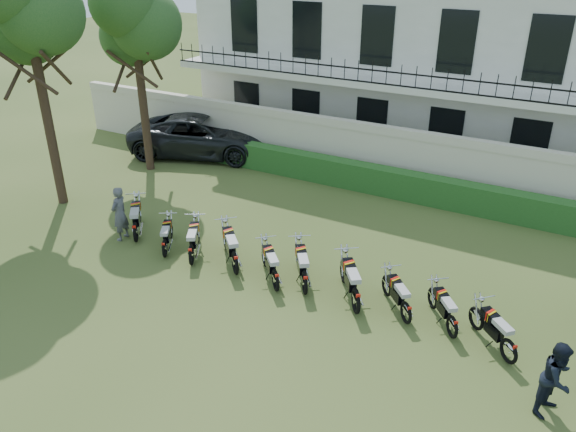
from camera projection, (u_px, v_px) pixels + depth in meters
name	position (u px, v px, depth m)	size (l,w,h in m)	color
ground	(282.00, 288.00, 14.98)	(100.00, 100.00, 0.00)	#3C4F1F
perimeter_wall	(389.00, 156.00, 20.74)	(30.00, 0.35, 2.30)	beige
hedge	(406.00, 186.00, 19.98)	(18.00, 0.60, 1.00)	#224A1A
building	(441.00, 60.00, 24.30)	(20.40, 9.60, 7.40)	white
tree_west_mid	(26.00, 2.00, 16.96)	(3.40, 3.20, 8.82)	#473323
tree_west_near	(134.00, 16.00, 20.22)	(3.40, 3.20, 7.90)	#473323
motorcycle_0	(135.00, 228.00, 17.03)	(1.33, 1.63, 1.09)	black
motorcycle_1	(164.00, 244.00, 16.25)	(0.96, 1.49, 0.93)	black
motorcycle_2	(191.00, 250.00, 15.84)	(1.03, 1.69, 1.04)	black
motorcycle_3	(235.00, 258.00, 15.36)	(1.53, 1.53, 1.13)	black
motorcycle_4	(276.00, 276.00, 14.65)	(1.36, 1.41, 1.02)	black
motorcycle_5	(305.00, 278.00, 14.50)	(1.21, 1.68, 1.08)	black
motorcycle_6	(356.00, 295.00, 13.74)	(1.30, 1.73, 1.13)	black
motorcycle_7	(407.00, 308.00, 13.40)	(1.25, 1.37, 0.96)	black
motorcycle_8	(453.00, 322.00, 12.92)	(1.12, 1.42, 0.94)	black
motorcycle_9	(510.00, 346.00, 12.12)	(1.35, 1.33, 0.98)	black
suv	(203.00, 136.00, 23.97)	(2.83, 6.13, 1.70)	black
inspector	(120.00, 214.00, 17.08)	(0.63, 0.41, 1.72)	#5E5E63
officer_1	(557.00, 379.00, 10.72)	(0.78, 0.61, 1.61)	black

